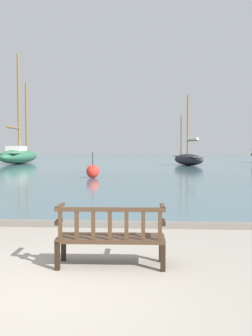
{
  "coord_description": "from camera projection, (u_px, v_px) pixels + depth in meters",
  "views": [
    {
      "loc": [
        1.24,
        -4.44,
        1.77
      ],
      "look_at": [
        0.33,
        10.0,
        1.0
      ],
      "focal_mm": 40.0,
      "sensor_mm": 36.0,
      "label": 1
    }
  ],
  "objects": [
    {
      "name": "ground_plane",
      "position": [
        48.0,
        292.0,
        4.6
      ],
      "size": [
        160.0,
        160.0,
        0.0
      ],
      "primitive_type": "plane",
      "color": "gray"
    },
    {
      "name": "harbor_water",
      "position": [
        140.0,
        161.0,
        48.45
      ],
      "size": [
        100.0,
        80.0,
        0.08
      ],
      "primitive_type": "cube",
      "color": "#476670",
      "rests_on": "ground"
    },
    {
      "name": "quay_edge_kerb",
      "position": [
        94.0,
        224.0,
        8.43
      ],
      "size": [
        40.0,
        0.3,
        0.12
      ],
      "primitive_type": "cube",
      "color": "slate",
      "rests_on": "ground"
    },
    {
      "name": "park_bench",
      "position": [
        111.0,
        235.0,
        5.57
      ],
      "size": [
        1.61,
        0.56,
        0.92
      ],
      "color": "black",
      "rests_on": "ground"
    },
    {
      "name": "sailboat_far_starboard",
      "position": [
        19.0,
        154.0,
        41.05
      ],
      "size": [
        2.9,
        9.58,
        11.95
      ],
      "color": "#2D6647",
      "rests_on": "harbor_water"
    },
    {
      "name": "sailboat_outer_port",
      "position": [
        188.0,
        158.0,
        36.7
      ],
      "size": [
        3.35,
        5.87,
        6.87
      ],
      "color": "black",
      "rests_on": "harbor_water"
    },
    {
      "name": "channel_buoy",
      "position": [
        93.0,
        171.0,
        21.17
      ],
      "size": [
        0.74,
        0.74,
        1.44
      ],
      "color": "red",
      "rests_on": "harbor_water"
    }
  ]
}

